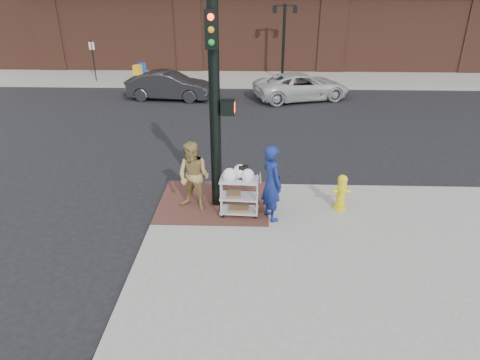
{
  "coord_description": "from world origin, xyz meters",
  "views": [
    {
      "loc": [
        0.42,
        -8.88,
        5.44
      ],
      "look_at": [
        0.12,
        -0.08,
        1.25
      ],
      "focal_mm": 32.0,
      "sensor_mm": 36.0,
      "label": 1
    }
  ],
  "objects_px": {
    "pedestrian_tan": "(194,176)",
    "minivan_white": "(302,86)",
    "fire_hydrant": "(341,192)",
    "sedan_dark": "(169,86)",
    "utility_cart": "(239,193)",
    "woman_blue": "(272,183)",
    "traffic_signal_pole": "(215,102)",
    "lamp_post": "(284,33)"
  },
  "relations": [
    {
      "from": "lamp_post",
      "to": "fire_hydrant",
      "type": "bearing_deg",
      "value": -87.73
    },
    {
      "from": "sedan_dark",
      "to": "minivan_white",
      "type": "distance_m",
      "value": 6.46
    },
    {
      "from": "pedestrian_tan",
      "to": "utility_cart",
      "type": "distance_m",
      "value": 1.19
    },
    {
      "from": "woman_blue",
      "to": "fire_hydrant",
      "type": "height_order",
      "value": "woman_blue"
    },
    {
      "from": "pedestrian_tan",
      "to": "sedan_dark",
      "type": "distance_m",
      "value": 11.5
    },
    {
      "from": "pedestrian_tan",
      "to": "fire_hydrant",
      "type": "distance_m",
      "value": 3.67
    },
    {
      "from": "fire_hydrant",
      "to": "traffic_signal_pole",
      "type": "bearing_deg",
      "value": 177.36
    },
    {
      "from": "sedan_dark",
      "to": "fire_hydrant",
      "type": "xyz_separation_m",
      "value": [
        6.36,
        -11.1,
        -0.04
      ]
    },
    {
      "from": "lamp_post",
      "to": "traffic_signal_pole",
      "type": "height_order",
      "value": "traffic_signal_pole"
    },
    {
      "from": "pedestrian_tan",
      "to": "lamp_post",
      "type": "bearing_deg",
      "value": 100.95
    },
    {
      "from": "sedan_dark",
      "to": "utility_cart",
      "type": "xyz_separation_m",
      "value": [
        3.83,
        -11.44,
        0.06
      ]
    },
    {
      "from": "minivan_white",
      "to": "fire_hydrant",
      "type": "height_order",
      "value": "minivan_white"
    },
    {
      "from": "traffic_signal_pole",
      "to": "minivan_white",
      "type": "bearing_deg",
      "value": 74.01
    },
    {
      "from": "utility_cart",
      "to": "woman_blue",
      "type": "bearing_deg",
      "value": -11.13
    },
    {
      "from": "sedan_dark",
      "to": "minivan_white",
      "type": "height_order",
      "value": "sedan_dark"
    },
    {
      "from": "traffic_signal_pole",
      "to": "pedestrian_tan",
      "type": "relative_size",
      "value": 2.85
    },
    {
      "from": "utility_cart",
      "to": "fire_hydrant",
      "type": "bearing_deg",
      "value": 7.84
    },
    {
      "from": "lamp_post",
      "to": "pedestrian_tan",
      "type": "relative_size",
      "value": 2.28
    },
    {
      "from": "pedestrian_tan",
      "to": "fire_hydrant",
      "type": "xyz_separation_m",
      "value": [
        3.65,
        0.08,
        -0.4
      ]
    },
    {
      "from": "woman_blue",
      "to": "pedestrian_tan",
      "type": "distance_m",
      "value": 1.94
    },
    {
      "from": "sedan_dark",
      "to": "lamp_post",
      "type": "bearing_deg",
      "value": -47.97
    },
    {
      "from": "woman_blue",
      "to": "minivan_white",
      "type": "bearing_deg",
      "value": -36.17
    },
    {
      "from": "woman_blue",
      "to": "pedestrian_tan",
      "type": "height_order",
      "value": "woman_blue"
    },
    {
      "from": "woman_blue",
      "to": "minivan_white",
      "type": "xyz_separation_m",
      "value": [
        1.85,
        11.76,
        -0.45
      ]
    },
    {
      "from": "sedan_dark",
      "to": "pedestrian_tan",
      "type": "bearing_deg",
      "value": -160.98
    },
    {
      "from": "lamp_post",
      "to": "woman_blue",
      "type": "relative_size",
      "value": 2.13
    },
    {
      "from": "traffic_signal_pole",
      "to": "woman_blue",
      "type": "relative_size",
      "value": 2.66
    },
    {
      "from": "lamp_post",
      "to": "sedan_dark",
      "type": "xyz_separation_m",
      "value": [
        -5.75,
        -4.27,
        -1.95
      ]
    },
    {
      "from": "pedestrian_tan",
      "to": "sedan_dark",
      "type": "xyz_separation_m",
      "value": [
        -2.71,
        11.17,
        -0.36
      ]
    },
    {
      "from": "lamp_post",
      "to": "utility_cart",
      "type": "relative_size",
      "value": 3.13
    },
    {
      "from": "sedan_dark",
      "to": "utility_cart",
      "type": "relative_size",
      "value": 3.17
    },
    {
      "from": "lamp_post",
      "to": "woman_blue",
      "type": "xyz_separation_m",
      "value": [
        -1.14,
        -15.87,
        -1.53
      ]
    },
    {
      "from": "pedestrian_tan",
      "to": "minivan_white",
      "type": "distance_m",
      "value": 11.95
    },
    {
      "from": "lamp_post",
      "to": "utility_cart",
      "type": "distance_m",
      "value": 15.95
    },
    {
      "from": "pedestrian_tan",
      "to": "minivan_white",
      "type": "bearing_deg",
      "value": 93.79
    },
    {
      "from": "lamp_post",
      "to": "fire_hydrant",
      "type": "relative_size",
      "value": 4.27
    },
    {
      "from": "lamp_post",
      "to": "fire_hydrant",
      "type": "distance_m",
      "value": 15.51
    },
    {
      "from": "lamp_post",
      "to": "traffic_signal_pole",
      "type": "relative_size",
      "value": 0.8
    },
    {
      "from": "lamp_post",
      "to": "fire_hydrant",
      "type": "xyz_separation_m",
      "value": [
        0.61,
        -15.37,
        -1.99
      ]
    },
    {
      "from": "traffic_signal_pole",
      "to": "sedan_dark",
      "type": "distance_m",
      "value": 11.63
    },
    {
      "from": "fire_hydrant",
      "to": "minivan_white",
      "type": "bearing_deg",
      "value": 89.49
    },
    {
      "from": "traffic_signal_pole",
      "to": "minivan_white",
      "type": "relative_size",
      "value": 1.08
    }
  ]
}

